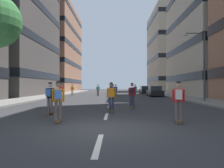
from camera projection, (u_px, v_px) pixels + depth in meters
The scene contains 22 objects.
ground_plane at pixel (112, 96), 29.59m from camera, with size 133.27×133.27×0.00m, color #333335.
sidewalk_left at pixel (54, 95), 32.49m from camera, with size 3.61×61.08×0.14m, color gray.
sidewalk_right at pixel (170, 95), 32.24m from camera, with size 3.61×61.08×0.14m, color gray.
lane_markings at pixel (112, 96), 30.38m from camera, with size 0.16×52.20×0.01m.
building_left_far at pixel (45, 50), 58.27m from camera, with size 17.25×23.64×23.78m.
building_right_far at pixel (182, 52), 57.73m from camera, with size 17.25×17.57×22.44m.
parked_car_near at pixel (155, 92), 29.54m from camera, with size 1.82×4.40×1.52m.
parked_car_mid at pixel (145, 90), 38.70m from camera, with size 1.82×4.40×1.52m.
streetlamp_right at pixel (201, 59), 19.11m from camera, with size 2.13×0.30×6.50m.
skater_0 at pixel (98, 89), 31.39m from camera, with size 0.55×0.91×1.78m.
skater_1 at pixel (111, 89), 37.78m from camera, with size 0.56×0.92×1.78m.
skater_2 at pixel (50, 96), 10.93m from camera, with size 0.56×0.92×1.78m.
skater_3 at pixel (179, 99), 8.57m from camera, with size 0.57×0.92×1.78m.
skater_4 at pixel (58, 99), 8.69m from camera, with size 0.57×0.92×1.78m.
skater_5 at pixel (113, 90), 23.88m from camera, with size 0.57×0.92×1.78m.
skater_6 at pixel (61, 91), 24.33m from camera, with size 0.54×0.91×1.78m.
skater_7 at pixel (113, 89), 36.34m from camera, with size 0.56×0.92×1.78m.
skater_8 at pixel (132, 93), 14.37m from camera, with size 0.56×0.92×1.78m.
skater_9 at pixel (135, 89), 32.04m from camera, with size 0.55×0.92×1.78m.
skater_10 at pixel (111, 95), 12.06m from camera, with size 0.56×0.92×1.78m.
skater_11 at pixel (116, 89), 30.28m from camera, with size 0.57×0.92×1.78m.
skater_12 at pixel (72, 89), 33.03m from camera, with size 0.57×0.92×1.78m.
Camera 1 is at (0.44, -7.39, 1.57)m, focal length 32.45 mm.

